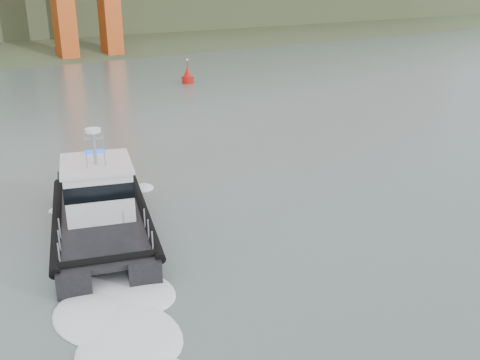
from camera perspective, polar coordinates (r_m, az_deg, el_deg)
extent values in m
plane|color=slate|center=(23.45, 7.65, -10.36)|extent=(400.00, 400.00, 0.00)
cube|color=black|center=(27.76, -17.42, -5.09)|extent=(5.36, 11.32, 1.26)
cube|color=black|center=(27.81, -11.57, -4.49)|extent=(5.36, 11.32, 1.26)
cube|color=black|center=(27.06, -14.52, -4.27)|extent=(7.46, 10.84, 0.26)
cube|color=silver|center=(27.54, -14.88, -0.86)|extent=(4.29, 4.66, 2.42)
cube|color=black|center=(27.39, -14.96, -0.01)|extent=(4.37, 4.74, 0.79)
cube|color=silver|center=(27.12, -15.12, 1.69)|extent=(4.56, 4.93, 0.17)
cylinder|color=gray|center=(26.57, -15.26, 3.25)|extent=(0.17, 0.17, 1.89)
cylinder|color=white|center=(26.34, -15.43, 5.12)|extent=(0.74, 0.74, 0.19)
cylinder|color=#AC160B|center=(70.03, -5.59, 10.53)|extent=(1.57, 1.57, 1.04)
cone|color=#AC160B|center=(69.86, -5.62, 11.38)|extent=(1.22, 1.22, 1.57)
cylinder|color=#AC160B|center=(69.71, -5.65, 12.22)|extent=(0.14, 0.14, 0.87)
sphere|color=#E5D87F|center=(69.65, -5.66, 12.65)|extent=(0.26, 0.26, 0.26)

